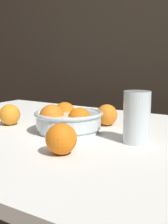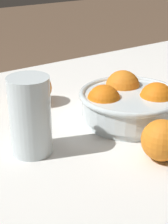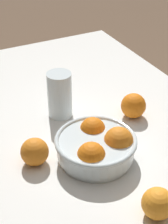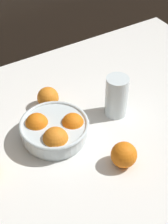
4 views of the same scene
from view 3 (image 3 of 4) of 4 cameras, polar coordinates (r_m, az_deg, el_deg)
dining_table at (r=1.10m, az=0.33°, el=-8.05°), size 1.49×0.93×0.74m
fruit_bowl at (r=1.00m, az=2.23°, el=-5.12°), size 0.22×0.22×0.09m
juice_glass at (r=1.16m, az=-3.52°, el=2.30°), size 0.08×0.08×0.15m
orange_loose_near_bowl at (r=0.87m, az=11.16°, el=-13.51°), size 0.07×0.07×0.07m
orange_loose_front at (r=0.99m, az=-7.59°, el=-5.93°), size 0.07×0.07×0.07m
orange_loose_aside at (r=1.17m, az=7.53°, el=0.96°), size 0.08×0.08×0.08m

